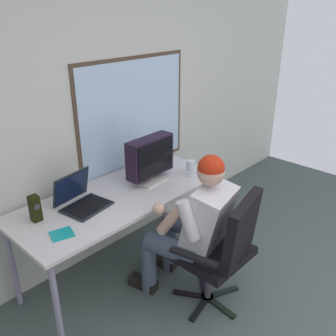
# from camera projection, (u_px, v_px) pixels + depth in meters

# --- Properties ---
(wall_rear) EXTENTS (5.91, 0.08, 2.64)m
(wall_rear) POSITION_uv_depth(u_px,v_px,m) (110.00, 108.00, 3.13)
(wall_rear) COLOR beige
(wall_rear) RESTS_ON ground
(desk) EXTENTS (1.74, 0.73, 0.76)m
(desk) POSITION_uv_depth(u_px,v_px,m) (121.00, 201.00, 2.94)
(desk) COLOR gray
(desk) RESTS_ON ground
(office_chair) EXTENTS (0.66, 0.58, 0.95)m
(office_chair) POSITION_uv_depth(u_px,v_px,m) (224.00, 245.00, 2.65)
(office_chair) COLOR black
(office_chair) RESTS_ON ground
(person_seated) EXTENTS (0.60, 0.82, 1.21)m
(person_seated) POSITION_uv_depth(u_px,v_px,m) (192.00, 224.00, 2.74)
(person_seated) COLOR #434D61
(person_seated) RESTS_ON ground
(crt_monitor) EXTENTS (0.44, 0.21, 0.38)m
(crt_monitor) POSITION_uv_depth(u_px,v_px,m) (150.00, 158.00, 3.04)
(crt_monitor) COLOR beige
(crt_monitor) RESTS_ON desk
(laptop) EXTENTS (0.37, 0.35, 0.25)m
(laptop) POSITION_uv_depth(u_px,v_px,m) (80.00, 198.00, 2.72)
(laptop) COLOR black
(laptop) RESTS_ON desk
(wine_glass) EXTENTS (0.08, 0.08, 0.15)m
(wine_glass) POSITION_uv_depth(u_px,v_px,m) (191.00, 166.00, 3.17)
(wine_glass) COLOR silver
(wine_glass) RESTS_ON desk
(desk_speaker) EXTENTS (0.07, 0.08, 0.19)m
(desk_speaker) POSITION_uv_depth(u_px,v_px,m) (35.00, 208.00, 2.52)
(desk_speaker) COLOR black
(desk_speaker) RESTS_ON desk
(cd_case) EXTENTS (0.17, 0.16, 0.01)m
(cd_case) POSITION_uv_depth(u_px,v_px,m) (62.00, 234.00, 2.40)
(cd_case) COLOR teal
(cd_case) RESTS_ON desk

